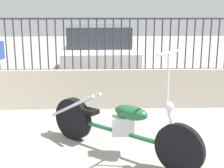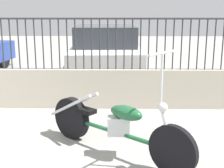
{
  "view_description": "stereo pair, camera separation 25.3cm",
  "coord_description": "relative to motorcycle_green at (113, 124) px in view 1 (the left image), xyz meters",
  "views": [
    {
      "loc": [
        2.21,
        -3.26,
        1.84
      ],
      "look_at": [
        2.37,
        1.55,
        0.7
      ],
      "focal_mm": 50.0,
      "sensor_mm": 36.0,
      "label": 1
    },
    {
      "loc": [
        2.46,
        -3.27,
        1.84
      ],
      "look_at": [
        2.37,
        1.55,
        0.7
      ],
      "focal_mm": 50.0,
      "sensor_mm": 36.0,
      "label": 2
    }
  ],
  "objects": [
    {
      "name": "car_white",
      "position": [
        -0.23,
        4.7,
        0.34
      ],
      "size": [
        1.91,
        4.38,
        1.45
      ],
      "rotation": [
        0.0,
        0.0,
        1.61
      ],
      "color": "black",
      "rests_on": "ground_plane"
    },
    {
      "name": "motorcycle_green",
      "position": [
        0.0,
        0.0,
        0.0
      ],
      "size": [
        1.9,
        1.58,
        1.41
      ],
      "rotation": [
        0.0,
        0.0,
        -0.69
      ],
      "color": "black",
      "rests_on": "ground_plane"
    }
  ]
}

